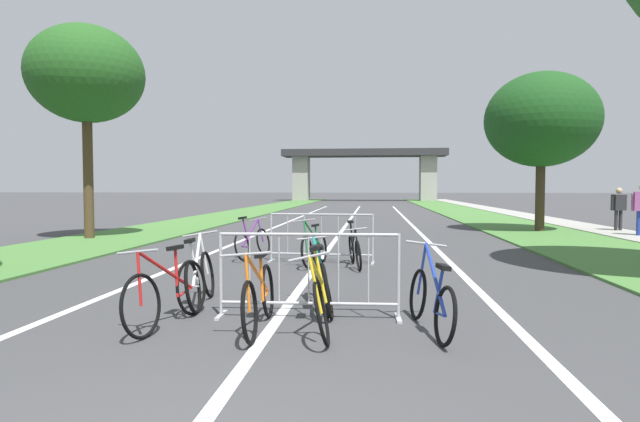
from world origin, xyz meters
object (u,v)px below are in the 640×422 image
(bicycle_black_1, at_px, (355,250))
(bicycle_blue_5, at_px, (431,300))
(bicycle_red_4, at_px, (168,292))
(bicycle_white_8, at_px, (200,277))
(crowd_barrier_second, at_px, (321,238))
(bicycle_green_3, at_px, (314,248))
(bicycle_yellow_7, at_px, (323,298))
(pedestrian_pushing_bike, at_px, (619,205))
(bicycle_teal_6, at_px, (320,281))
(bicycle_orange_2, at_px, (259,297))
(crowd_barrier_nearest, at_px, (309,276))
(bicycle_purple_0, at_px, (253,242))
(tree_right_maple_mid, at_px, (542,120))
(tree_left_oak_mid, at_px, (86,75))

(bicycle_black_1, distance_m, bicycle_blue_5, 4.69)
(bicycle_red_4, height_order, bicycle_white_8, bicycle_white_8)
(crowd_barrier_second, bearing_deg, bicycle_green_3, -104.27)
(bicycle_yellow_7, bearing_deg, pedestrian_pushing_bike, -126.59)
(bicycle_teal_6, bearing_deg, bicycle_orange_2, -131.02)
(bicycle_blue_5, bearing_deg, bicycle_green_3, 101.54)
(crowd_barrier_second, relative_size, pedestrian_pushing_bike, 1.43)
(bicycle_black_1, bearing_deg, bicycle_white_8, 51.59)
(bicycle_orange_2, bearing_deg, bicycle_yellow_7, 176.92)
(crowd_barrier_nearest, bearing_deg, bicycle_purple_0, 110.53)
(bicycle_blue_5, relative_size, bicycle_white_8, 1.01)
(bicycle_orange_2, bearing_deg, bicycle_teal_6, -121.36)
(tree_right_maple_mid, xyz_separation_m, bicycle_white_8, (-8.26, -12.33, -3.61))
(tree_right_maple_mid, height_order, bicycle_yellow_7, tree_right_maple_mid)
(tree_right_maple_mid, distance_m, bicycle_teal_6, 14.50)
(bicycle_purple_0, bearing_deg, bicycle_yellow_7, -55.82)
(bicycle_yellow_7, bearing_deg, bicycle_orange_2, -3.39)
(bicycle_green_3, distance_m, bicycle_blue_5, 5.05)
(tree_left_oak_mid, distance_m, crowd_barrier_nearest, 12.58)
(crowd_barrier_nearest, distance_m, bicycle_orange_2, 0.76)
(bicycle_white_8, bearing_deg, bicycle_black_1, 53.71)
(tree_right_maple_mid, distance_m, bicycle_red_4, 16.14)
(bicycle_white_8, bearing_deg, crowd_barrier_nearest, -26.44)
(crowd_barrier_nearest, bearing_deg, bicycle_red_4, -161.66)
(bicycle_purple_0, bearing_deg, bicycle_red_4, -72.95)
(crowd_barrier_nearest, xyz_separation_m, bicycle_white_8, (-1.56, 0.53, -0.14))
(bicycle_teal_6, bearing_deg, tree_left_oak_mid, 122.35)
(bicycle_teal_6, height_order, pedestrian_pushing_bike, pedestrian_pushing_bike)
(bicycle_teal_6, bearing_deg, bicycle_purple_0, 101.59)
(crowd_barrier_second, distance_m, bicycle_orange_2, 5.20)
(bicycle_yellow_7, bearing_deg, bicycle_purple_0, -71.72)
(tree_left_oak_mid, bearing_deg, bicycle_green_3, -30.88)
(bicycle_green_3, relative_size, bicycle_yellow_7, 0.92)
(crowd_barrier_nearest, height_order, bicycle_green_3, crowd_barrier_nearest)
(bicycle_teal_6, distance_m, bicycle_white_8, 1.65)
(crowd_barrier_second, height_order, bicycle_green_3, crowd_barrier_second)
(crowd_barrier_nearest, relative_size, bicycle_teal_6, 1.33)
(tree_left_oak_mid, relative_size, bicycle_yellow_7, 3.75)
(bicycle_red_4, bearing_deg, bicycle_white_8, -81.49)
(tree_left_oak_mid, height_order, bicycle_teal_6, tree_left_oak_mid)
(bicycle_green_3, bearing_deg, pedestrian_pushing_bike, -126.88)
(bicycle_purple_0, relative_size, bicycle_black_1, 1.04)
(bicycle_black_1, bearing_deg, crowd_barrier_nearest, 74.62)
(crowd_barrier_second, bearing_deg, bicycle_orange_2, -91.92)
(crowd_barrier_second, distance_m, bicycle_white_8, 4.28)
(bicycle_green_3, height_order, bicycle_blue_5, bicycle_green_3)
(bicycle_blue_5, bearing_deg, bicycle_black_1, 92.62)
(tree_left_oak_mid, height_order, crowd_barrier_nearest, tree_left_oak_mid)
(tree_left_oak_mid, xyz_separation_m, bicycle_black_1, (8.31, -4.59, -4.66))
(tree_left_oak_mid, xyz_separation_m, crowd_barrier_nearest, (7.90, -8.71, -4.48))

